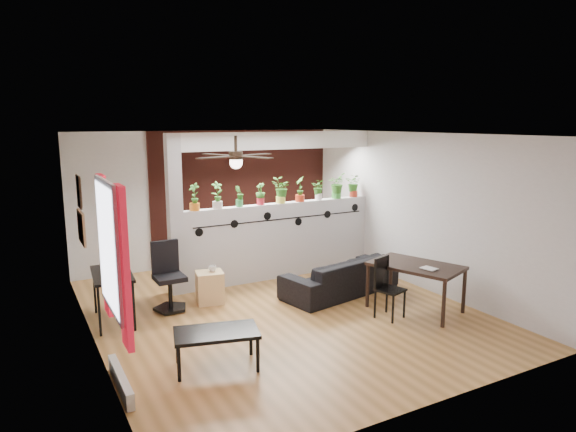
{
  "coord_description": "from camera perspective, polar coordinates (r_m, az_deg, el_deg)",
  "views": [
    {
      "loc": [
        -3.39,
        -6.42,
        2.79
      ],
      "look_at": [
        0.46,
        0.6,
        1.3
      ],
      "focal_mm": 32.0,
      "sensor_mm": 36.0,
      "label": 1
    }
  ],
  "objects": [
    {
      "name": "cup",
      "position": [
        8.03,
        -8.41,
        -5.79
      ],
      "size": [
        0.16,
        0.16,
        0.1
      ],
      "primitive_type": "imported",
      "rotation": [
        0.0,
        0.0,
        -0.37
      ],
      "color": "gray",
      "rests_on": "cube_shelf"
    },
    {
      "name": "potted_plant_5",
      "position": [
        9.23,
        1.34,
        3.1
      ],
      "size": [
        0.25,
        0.28,
        0.45
      ],
      "color": "red",
      "rests_on": "partition_wall"
    },
    {
      "name": "potted_plant_7",
      "position": [
        9.65,
        5.42,
        3.45
      ],
      "size": [
        0.32,
        0.32,
        0.48
      ],
      "color": "green",
      "rests_on": "partition_wall"
    },
    {
      "name": "folding_chair",
      "position": [
        7.52,
        10.8,
        -7.22
      ],
      "size": [
        0.44,
        0.44,
        0.87
      ],
      "color": "black",
      "rests_on": "ground"
    },
    {
      "name": "room_shell",
      "position": [
        7.41,
        -0.87,
        -1.02
      ],
      "size": [
        6.3,
        7.1,
        2.9
      ],
      "color": "olive",
      "rests_on": "ground"
    },
    {
      "name": "window_assembly",
      "position": [
        5.44,
        -19.11,
        -3.64
      ],
      "size": [
        0.09,
        1.3,
        1.55
      ],
      "color": "white",
      "rests_on": "room_shell"
    },
    {
      "name": "brick_panel",
      "position": [
        10.39,
        -4.62,
        2.3
      ],
      "size": [
        3.9,
        0.05,
        2.6
      ],
      "primitive_type": "cube",
      "color": "#9C392D",
      "rests_on": "ground"
    },
    {
      "name": "dining_table",
      "position": [
        7.84,
        14.03,
        -5.76
      ],
      "size": [
        1.19,
        1.48,
        0.7
      ],
      "color": "black",
      "rests_on": "ground"
    },
    {
      "name": "framed_art",
      "position": [
        7.43,
        -22.21,
        2.51
      ],
      "size": [
        0.03,
        0.34,
        0.44
      ],
      "color": "#8C7259",
      "rests_on": "room_shell"
    },
    {
      "name": "potted_plant_3",
      "position": [
        8.87,
        -3.09,
        2.55
      ],
      "size": [
        0.21,
        0.23,
        0.38
      ],
      "color": "red",
      "rests_on": "partition_wall"
    },
    {
      "name": "potted_plant_4",
      "position": [
        9.04,
        -0.83,
        2.95
      ],
      "size": [
        0.3,
        0.27,
        0.45
      ],
      "color": "#EBEA53",
      "rests_on": "partition_wall"
    },
    {
      "name": "office_chair",
      "position": [
        7.88,
        -13.14,
        -7.01
      ],
      "size": [
        0.53,
        0.53,
        1.02
      ],
      "color": "black",
      "rests_on": "ground"
    },
    {
      "name": "potted_plant_8",
      "position": [
        9.88,
        7.32,
        3.44
      ],
      "size": [
        0.27,
        0.28,
        0.43
      ],
      "color": "#AC2E1B",
      "rests_on": "partition_wall"
    },
    {
      "name": "ceiling_header",
      "position": [
        8.97,
        -0.84,
        8.4
      ],
      "size": [
        3.6,
        0.18,
        0.3
      ],
      "primitive_type": "cube",
      "color": "white",
      "rests_on": "room_shell"
    },
    {
      "name": "pier_column",
      "position": [
        8.38,
        -12.45,
        0.08
      ],
      "size": [
        0.22,
        0.2,
        2.6
      ],
      "primitive_type": "cube",
      "color": "#BCBCC1",
      "rests_on": "ground"
    },
    {
      "name": "corkboard",
      "position": [
        7.56,
        -21.97,
        -1.19
      ],
      "size": [
        0.03,
        0.6,
        0.45
      ],
      "primitive_type": "cube",
      "color": "#8D6644",
      "rests_on": "room_shell"
    },
    {
      "name": "monitor",
      "position": [
        7.67,
        -19.23,
        -5.04
      ],
      "size": [
        0.31,
        0.17,
        0.18
      ],
      "primitive_type": "imported",
      "rotation": [
        0.0,
        0.0,
        1.18
      ],
      "color": "black",
      "rests_on": "computer_desk"
    },
    {
      "name": "potted_plant_6",
      "position": [
        9.44,
        3.42,
        3.01
      ],
      "size": [
        0.23,
        0.23,
        0.38
      ],
      "color": "white",
      "rests_on": "partition_wall"
    },
    {
      "name": "potted_plant_2",
      "position": [
        8.71,
        -5.43,
        2.28
      ],
      "size": [
        0.18,
        0.15,
        0.36
      ],
      "color": "#349048",
      "rests_on": "partition_wall"
    },
    {
      "name": "ceiling_fan",
      "position": [
        6.67,
        -5.81,
        6.42
      ],
      "size": [
        1.19,
        1.19,
        0.43
      ],
      "color": "black",
      "rests_on": "room_shell"
    },
    {
      "name": "potted_plant_1",
      "position": [
        8.56,
        -7.86,
        2.41
      ],
      "size": [
        0.25,
        0.2,
        0.45
      ],
      "color": "silver",
      "rests_on": "partition_wall"
    },
    {
      "name": "cube_shelf",
      "position": [
        8.11,
        -8.69,
        -7.84
      ],
      "size": [
        0.46,
        0.43,
        0.49
      ],
      "primitive_type": "cube",
      "rotation": [
        0.0,
        0.0,
        -0.18
      ],
      "color": "tan",
      "rests_on": "ground"
    },
    {
      "name": "sofa",
      "position": [
        8.48,
        5.83,
        -6.67
      ],
      "size": [
        2.04,
        1.11,
        0.57
      ],
      "primitive_type": "imported",
      "rotation": [
        0.0,
        0.0,
        3.33
      ],
      "color": "black",
      "rests_on": "ground"
    },
    {
      "name": "vine_decal",
      "position": [
        9.04,
        -0.54,
        -0.33
      ],
      "size": [
        3.31,
        0.01,
        0.3
      ],
      "color": "black",
      "rests_on": "partition_wall"
    },
    {
      "name": "baseboard_heater",
      "position": [
        5.94,
        -18.09,
        -17.02
      ],
      "size": [
        0.08,
        1.0,
        0.18
      ],
      "primitive_type": "cube",
      "color": "silver",
      "rests_on": "ground"
    },
    {
      "name": "partition_wall",
      "position": [
        9.21,
        -0.81,
        -2.7
      ],
      "size": [
        3.6,
        0.18,
        1.35
      ],
      "primitive_type": "cube",
      "color": "#BCBCC1",
      "rests_on": "ground"
    },
    {
      "name": "coffee_table",
      "position": [
        6.03,
        -7.96,
        -12.95
      ],
      "size": [
        1.05,
        0.75,
        0.44
      ],
      "color": "black",
      "rests_on": "ground"
    },
    {
      "name": "book",
      "position": [
        7.54,
        15.04,
        -5.78
      ],
      "size": [
        0.2,
        0.24,
        0.02
      ],
      "primitive_type": "imported",
      "rotation": [
        0.0,
        0.0,
        0.17
      ],
      "color": "gray",
      "rests_on": "dining_table"
    },
    {
      "name": "computer_desk",
      "position": [
        7.57,
        -18.96,
        -6.47
      ],
      "size": [
        0.6,
        1.03,
        0.71
      ],
      "color": "black",
      "rests_on": "ground"
    },
    {
      "name": "potted_plant_0",
      "position": [
        8.43,
        -10.37,
        2.2
      ],
      "size": [
        0.29,
        0.3,
        0.45
      ],
      "color": "orange",
      "rests_on": "partition_wall"
    }
  ]
}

